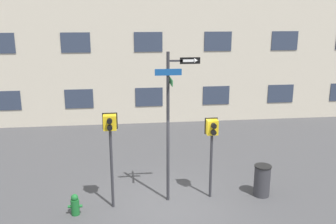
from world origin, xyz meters
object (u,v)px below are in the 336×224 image
at_px(pedestrian_signal_right, 212,136).
at_px(street_sign_pole, 171,115).
at_px(fire_hydrant, 75,205).
at_px(trash_bin, 262,180).
at_px(pedestrian_signal_left, 110,134).

bearing_deg(pedestrian_signal_right, street_sign_pole, -177.78).
xyz_separation_m(street_sign_pole, pedestrian_signal_right, (1.23, 0.05, -0.68)).
distance_m(street_sign_pole, fire_hydrant, 3.64).
bearing_deg(pedestrian_signal_right, fire_hydrant, -171.58).
height_order(pedestrian_signal_right, trash_bin, pedestrian_signal_right).
distance_m(street_sign_pole, trash_bin, 3.53).
height_order(pedestrian_signal_left, fire_hydrant, pedestrian_signal_left).
xyz_separation_m(street_sign_pole, trash_bin, (2.81, -0.05, -2.14)).
relative_size(street_sign_pole, fire_hydrant, 7.18).
relative_size(pedestrian_signal_left, pedestrian_signal_right, 1.13).
height_order(pedestrian_signal_left, trash_bin, pedestrian_signal_left).
distance_m(street_sign_pole, pedestrian_signal_left, 1.77).
bearing_deg(fire_hydrant, pedestrian_signal_left, 16.70).
xyz_separation_m(street_sign_pole, pedestrian_signal_left, (-1.70, -0.23, -0.42)).
bearing_deg(fire_hydrant, pedestrian_signal_right, 8.42).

